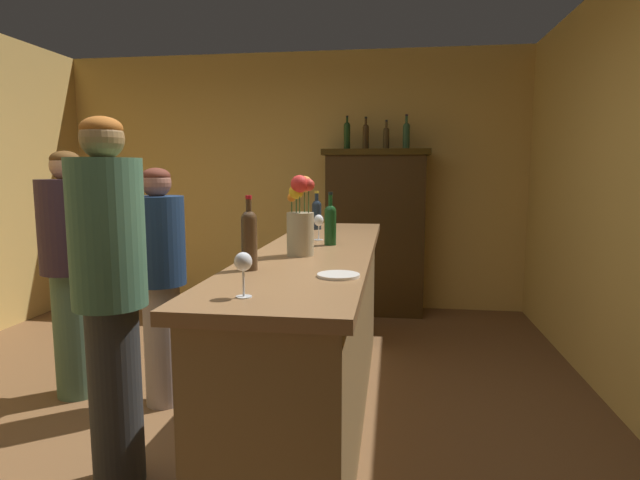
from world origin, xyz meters
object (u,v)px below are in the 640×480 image
bar_counter (317,334)px  patron_by_cabinet (110,287)px  display_bottle_left (347,134)px  patron_tall (160,277)px  flower_arrangement (301,219)px  cheese_plate (338,275)px  display_bottle_midright (406,134)px  wine_bottle_malbec (330,223)px  wine_glass_front (243,264)px  display_cabinet (375,229)px  display_bottle_center (386,137)px  patron_redhead (72,265)px  wine_glass_mid (319,221)px  wine_bottle_pinot (249,237)px  display_bottle_midleft (366,135)px  wine_bottle_syrah (317,213)px

bar_counter → patron_by_cabinet: (-0.83, -0.76, 0.42)m
display_bottle_left → patron_tall: bearing=-112.0°
flower_arrangement → cheese_plate: flower_arrangement is taller
bar_counter → display_bottle_midright: display_bottle_midright is taller
display_bottle_left → display_bottle_midright: (0.59, -0.00, -0.00)m
wine_bottle_malbec → wine_glass_front: (-0.14, -1.32, -0.01)m
display_cabinet → display_bottle_left: 1.00m
display_bottle_center → patron_by_cabinet: display_bottle_center is taller
patron_redhead → patron_tall: (0.62, -0.04, -0.05)m
bar_counter → wine_bottle_malbec: wine_bottle_malbec is taller
wine_glass_mid → patron_tall: size_ratio=0.11×
wine_bottle_pinot → patron_tall: bearing=135.7°
display_bottle_midleft → patron_redhead: size_ratio=0.20×
patron_by_cabinet → display_cabinet: bearing=14.6°
wine_bottle_syrah → display_bottle_midright: display_bottle_midright is taller
wine_glass_front → cheese_plate: wine_glass_front is taller
cheese_plate → wine_glass_front: bearing=-125.8°
wine_bottle_syrah → patron_tall: bearing=-133.8°
display_cabinet → display_bottle_midright: 0.99m
patron_tall → display_bottle_left: bearing=79.9°
wine_bottle_pinot → display_bottle_center: 3.20m
patron_by_cabinet → display_bottle_left: bearing=19.5°
display_cabinet → wine_glass_front: size_ratio=10.60×
bar_counter → wine_glass_mid: wine_glass_mid is taller
wine_bottle_syrah → patron_by_cabinet: (-0.69, -1.71, -0.21)m
display_bottle_left → display_bottle_center: 0.39m
patron_tall → patron_by_cabinet: bearing=-67.4°
bar_counter → cheese_plate: 0.97m
wine_bottle_malbec → wine_bottle_syrah: 0.85m
display_cabinet → patron_redhead: (-1.85, -2.27, -0.01)m
display_cabinet → wine_glass_front: display_cabinet is taller
display_bottle_midleft → wine_bottle_syrah: bearing=-101.1°
wine_bottle_pinot → bar_counter: bearing=74.5°
flower_arrangement → patron_tall: patron_tall is taller
wine_bottle_malbec → wine_bottle_syrah: bearing=103.9°
wine_bottle_syrah → display_bottle_center: (0.49, 1.44, 0.65)m
cheese_plate → display_bottle_center: (0.13, 3.18, 0.77)m
wine_bottle_pinot → flower_arrangement: flower_arrangement is taller
wine_bottle_syrah → cheese_plate: size_ratio=1.62×
display_bottle_left → patron_tall: display_bottle_left is taller
wine_bottle_malbec → display_bottle_center: bearing=82.9°
wine_bottle_pinot → wine_bottle_syrah: wine_bottle_pinot is taller
wine_bottle_syrah → display_bottle_midright: (0.68, 1.44, 0.67)m
flower_arrangement → wine_bottle_pinot: bearing=-109.6°
bar_counter → display_bottle_midright: size_ratio=8.37×
wine_glass_mid → bar_counter: bearing=-83.1°
wine_glass_front → display_bottle_midright: (0.62, 3.58, 0.68)m
display_bottle_center → patron_redhead: (-1.94, -2.27, -0.93)m
wine_glass_mid → flower_arrangement: size_ratio=0.39×
display_cabinet → wine_glass_mid: size_ratio=10.32×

